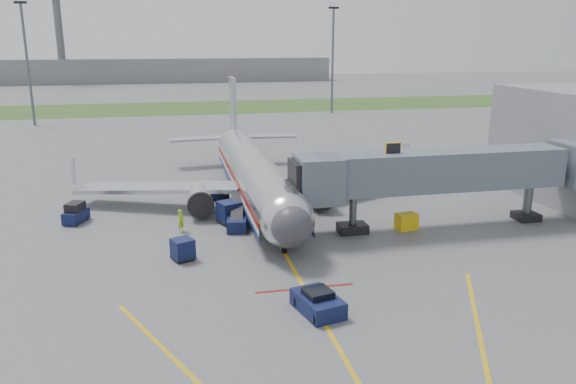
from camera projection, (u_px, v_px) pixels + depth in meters
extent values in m
plane|color=#565659|center=(290.00, 263.00, 37.29)|extent=(400.00, 400.00, 0.00)
cube|color=#2D4C1E|center=(202.00, 107.00, 122.16)|extent=(300.00, 25.00, 0.01)
cube|color=gold|center=(297.00, 275.00, 35.41)|extent=(0.25, 50.00, 0.01)
cube|color=maroon|center=(305.00, 288.00, 33.52)|extent=(6.00, 0.25, 0.01)
cube|color=gold|center=(486.00, 369.00, 25.31)|extent=(9.52, 20.04, 0.01)
cylinder|color=silver|center=(255.00, 173.00, 50.73)|extent=(3.80, 28.00, 3.80)
sphere|color=silver|center=(287.00, 220.00, 37.52)|extent=(3.80, 3.80, 3.80)
sphere|color=#38383D|center=(291.00, 226.00, 36.30)|extent=(2.74, 2.74, 2.74)
cube|color=black|center=(288.00, 214.00, 37.00)|extent=(2.20, 1.20, 0.55)
cone|color=silver|center=(233.00, 141.00, 66.28)|extent=(3.80, 5.00, 3.80)
cube|color=#B7BAC1|center=(233.00, 108.00, 64.76)|extent=(0.35, 4.20, 7.00)
cube|color=#B7BAC1|center=(159.00, 188.00, 49.23)|extent=(15.10, 8.59, 1.13)
cube|color=#B7BAC1|center=(344.00, 178.00, 52.69)|extent=(15.10, 8.59, 1.13)
cylinder|color=silver|center=(199.00, 200.00, 47.20)|extent=(2.10, 3.60, 2.10)
cylinder|color=silver|center=(319.00, 193.00, 49.31)|extent=(2.10, 3.60, 2.10)
cube|color=maroon|center=(276.00, 176.00, 51.21)|extent=(0.05, 28.00, 0.45)
cube|color=navy|center=(276.00, 185.00, 51.44)|extent=(0.05, 28.00, 0.35)
cylinder|color=black|center=(284.00, 248.00, 39.10)|extent=(0.28, 0.70, 0.70)
cylinder|color=black|center=(226.00, 197.00, 51.26)|extent=(0.50, 1.00, 1.00)
cylinder|color=black|center=(282.00, 194.00, 52.32)|extent=(0.50, 1.00, 1.00)
cube|color=slate|center=(440.00, 170.00, 43.44)|extent=(20.00, 3.00, 3.00)
cube|color=slate|center=(318.00, 179.00, 41.50)|extent=(3.20, 3.60, 3.40)
cube|color=black|center=(302.00, 180.00, 41.25)|extent=(1.60, 3.00, 2.80)
cube|color=#E1B40D|center=(393.00, 149.00, 42.15)|extent=(1.20, 0.15, 1.00)
cylinder|color=#595B60|center=(353.00, 213.00, 42.82)|extent=(0.56, 0.56, 3.10)
cube|color=black|center=(352.00, 228.00, 43.13)|extent=(2.20, 1.60, 0.70)
cylinder|color=#595B60|center=(528.00, 202.00, 45.87)|extent=(0.70, 0.70, 3.10)
cube|color=black|center=(526.00, 216.00, 46.20)|extent=(1.80, 1.80, 0.60)
cube|color=slate|center=(575.00, 163.00, 45.88)|extent=(3.00, 4.00, 3.40)
cylinder|color=#595B60|center=(28.00, 66.00, 94.57)|extent=(0.44, 0.44, 20.00)
cube|color=black|center=(20.00, 2.00, 91.88)|extent=(2.00, 0.40, 0.40)
cylinder|color=#595B60|center=(333.00, 62.00, 110.46)|extent=(0.44, 0.44, 20.00)
cube|color=black|center=(334.00, 8.00, 107.77)|extent=(2.00, 0.40, 0.40)
cube|color=slate|center=(157.00, 70.00, 194.51)|extent=(120.00, 14.00, 8.00)
cylinder|color=#595B60|center=(60.00, 40.00, 181.06)|extent=(2.40, 2.40, 28.00)
cube|color=#0C0E35|center=(318.00, 304.00, 30.53)|extent=(2.61, 3.50, 0.96)
cube|color=black|center=(318.00, 293.00, 30.37)|extent=(1.68, 1.68, 0.43)
cylinder|color=black|center=(315.00, 318.00, 29.26)|extent=(0.35, 0.72, 0.70)
cylinder|color=black|center=(341.00, 312.00, 29.92)|extent=(0.35, 0.72, 0.70)
cylinder|color=black|center=(296.00, 300.00, 31.21)|extent=(0.35, 0.72, 0.70)
cylinder|color=black|center=(320.00, 295.00, 31.88)|extent=(0.35, 0.72, 0.70)
cube|color=#0C0E35|center=(76.00, 216.00, 45.51)|extent=(2.01, 2.65, 0.95)
cube|color=black|center=(75.00, 207.00, 45.30)|extent=(1.61, 1.82, 0.66)
cylinder|color=black|center=(65.00, 222.00, 44.85)|extent=(0.37, 0.52, 0.47)
cylinder|color=black|center=(76.00, 223.00, 44.70)|extent=(0.37, 0.52, 0.47)
cylinder|color=black|center=(76.00, 216.00, 46.47)|extent=(0.37, 0.52, 0.47)
cylinder|color=black|center=(87.00, 217.00, 46.32)|extent=(0.37, 0.52, 0.47)
cube|color=#0C0E35|center=(183.00, 248.00, 37.67)|extent=(1.73, 1.73, 1.32)
cube|color=black|center=(183.00, 258.00, 37.84)|extent=(1.79, 1.79, 0.10)
cylinder|color=black|center=(179.00, 262.00, 37.16)|extent=(0.27, 0.29, 0.24)
cylinder|color=black|center=(193.00, 259.00, 37.73)|extent=(0.27, 0.29, 0.24)
cylinder|color=black|center=(173.00, 257.00, 37.97)|extent=(0.27, 0.29, 0.24)
cylinder|color=black|center=(187.00, 254.00, 38.54)|extent=(0.27, 0.29, 0.24)
cube|color=#0C0E35|center=(229.00, 211.00, 45.17)|extent=(2.11, 2.11, 1.61)
cube|color=black|center=(230.00, 221.00, 45.38)|extent=(2.18, 2.18, 0.12)
cylinder|color=black|center=(227.00, 225.00, 44.56)|extent=(0.32, 0.36, 0.29)
cylinder|color=black|center=(240.00, 222.00, 45.24)|extent=(0.32, 0.36, 0.29)
cylinder|color=black|center=(219.00, 221.00, 45.54)|extent=(0.32, 0.36, 0.29)
cylinder|color=black|center=(233.00, 218.00, 46.23)|extent=(0.32, 0.36, 0.29)
cube|color=#0C0E35|center=(217.00, 190.00, 52.02)|extent=(1.42, 1.42, 1.36)
cube|color=black|center=(217.00, 197.00, 52.20)|extent=(1.46, 1.46, 0.11)
cylinder|color=black|center=(212.00, 200.00, 51.62)|extent=(0.20, 0.25, 0.25)
cylinder|color=black|center=(223.00, 199.00, 51.79)|extent=(0.20, 0.25, 0.25)
cylinder|color=black|center=(211.00, 196.00, 52.62)|extent=(0.20, 0.25, 0.25)
cylinder|color=black|center=(223.00, 196.00, 52.79)|extent=(0.20, 0.25, 0.25)
cube|color=#0C0E35|center=(237.00, 221.00, 44.44)|extent=(2.09, 4.04, 0.96)
cube|color=black|center=(237.00, 207.00, 44.69)|extent=(1.64, 4.41, 1.51)
cylinder|color=black|center=(230.00, 229.00, 43.12)|extent=(0.33, 0.63, 0.60)
cylinder|color=black|center=(244.00, 229.00, 43.17)|extent=(0.33, 0.63, 0.60)
cylinder|color=black|center=(231.00, 218.00, 45.80)|extent=(0.33, 0.63, 0.60)
cylinder|color=black|center=(244.00, 218.00, 45.85)|extent=(0.33, 0.63, 0.60)
cube|color=#E1B40D|center=(406.00, 221.00, 43.77)|extent=(1.74, 1.29, 1.28)
cylinder|color=black|center=(400.00, 228.00, 43.72)|extent=(0.26, 0.35, 0.32)
cylinder|color=black|center=(412.00, 227.00, 44.08)|extent=(0.26, 0.35, 0.32)
imported|color=#96D218|center=(181.00, 221.00, 43.15)|extent=(0.73, 0.78, 1.78)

